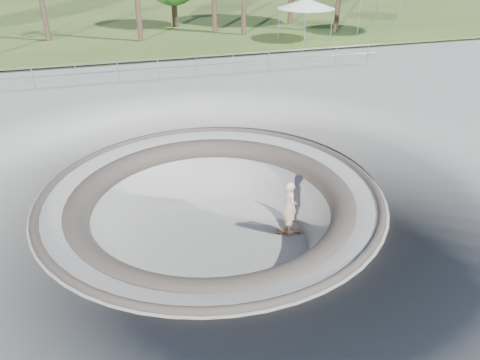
# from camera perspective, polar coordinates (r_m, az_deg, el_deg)

# --- Properties ---
(ground) EXTENTS (180.00, 180.00, 0.00)m
(ground) POSITION_cam_1_polar(r_m,az_deg,el_deg) (14.13, -3.53, -1.49)
(ground) COLOR gray
(ground) RESTS_ON ground
(skate_bowl) EXTENTS (14.00, 14.00, 4.10)m
(skate_bowl) POSITION_cam_1_polar(r_m,az_deg,el_deg) (15.12, -3.32, -7.52)
(skate_bowl) COLOR gray
(skate_bowl) RESTS_ON ground
(grass_strip) EXTENTS (180.00, 36.00, 0.12)m
(grass_strip) POSITION_cam_1_polar(r_m,az_deg,el_deg) (46.57, -13.55, 19.16)
(grass_strip) COLOR #3E5622
(grass_strip) RESTS_ON ground
(distant_hills) EXTENTS (103.20, 45.00, 28.60)m
(distant_hills) POSITION_cam_1_polar(r_m,az_deg,el_deg) (70.87, -11.12, 16.34)
(distant_hills) COLOR brown
(distant_hills) RESTS_ON ground
(safety_railing) EXTENTS (25.00, 0.06, 1.03)m
(safety_railing) POSITION_cam_1_polar(r_m,az_deg,el_deg) (24.95, -9.96, 13.20)
(safety_railing) COLOR #92949A
(safety_railing) RESTS_ON ground
(skateboard) EXTENTS (0.83, 0.41, 0.08)m
(skateboard) POSITION_cam_1_polar(r_m,az_deg,el_deg) (15.70, 5.91, -6.17)
(skateboard) COLOR brown
(skateboard) RESTS_ON ground
(skater) EXTENTS (0.45, 0.67, 1.82)m
(skater) POSITION_cam_1_polar(r_m,az_deg,el_deg) (15.19, 6.08, -3.29)
(skater) COLOR beige
(skater) RESTS_ON skateboard
(canopy_white) EXTENTS (4.95, 4.95, 2.69)m
(canopy_white) POSITION_cam_1_polar(r_m,az_deg,el_deg) (33.48, 8.09, 20.50)
(canopy_white) COLOR #92949A
(canopy_white) RESTS_ON ground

